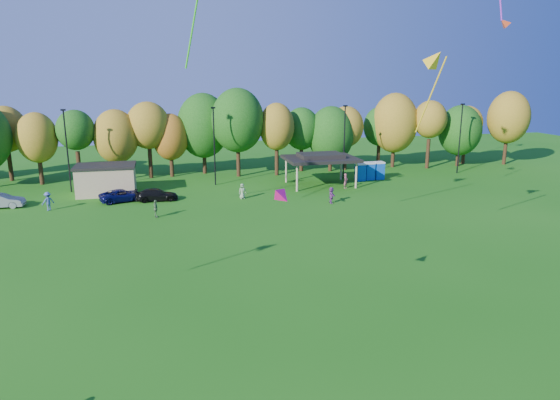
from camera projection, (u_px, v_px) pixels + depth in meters
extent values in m
plane|color=#19600F|center=(272.00, 385.00, 20.78)|extent=(160.00, 160.00, 0.00)
cylinder|color=black|center=(10.00, 165.00, 60.92)|extent=(0.50, 0.50, 3.79)
ellipsoid|color=olive|center=(5.00, 129.00, 59.86)|extent=(4.94, 4.94, 5.58)
cylinder|color=black|center=(41.00, 171.00, 58.84)|extent=(0.50, 0.50, 3.34)
ellipsoid|color=olive|center=(37.00, 138.00, 57.90)|extent=(4.61, 4.61, 5.88)
cylinder|color=black|center=(79.00, 167.00, 59.59)|extent=(0.50, 0.50, 3.82)
ellipsoid|color=#144C0F|center=(75.00, 130.00, 58.52)|extent=(4.43, 4.43, 4.73)
cylinder|color=black|center=(118.00, 167.00, 61.27)|extent=(0.50, 0.50, 3.25)
ellipsoid|color=olive|center=(116.00, 136.00, 60.35)|extent=(5.33, 5.33, 6.53)
cylinder|color=black|center=(150.00, 162.00, 62.58)|extent=(0.50, 0.50, 3.96)
ellipsoid|color=olive|center=(148.00, 125.00, 61.46)|extent=(5.31, 5.31, 5.82)
cylinder|color=black|center=(172.00, 165.00, 63.53)|extent=(0.50, 0.50, 3.05)
ellipsoid|color=#995914|center=(170.00, 137.00, 62.67)|extent=(4.54, 4.54, 5.87)
cylinder|color=black|center=(204.00, 159.00, 65.52)|extent=(0.50, 0.50, 3.77)
ellipsoid|color=#144C0F|center=(203.00, 126.00, 64.46)|extent=(6.69, 6.69, 8.35)
cylinder|color=black|center=(238.00, 160.00, 63.54)|extent=(0.50, 0.50, 4.28)
ellipsoid|color=#144C0F|center=(238.00, 120.00, 62.33)|extent=(6.64, 6.64, 8.01)
cylinder|color=black|center=(277.00, 161.00, 64.40)|extent=(0.50, 0.50, 3.76)
ellipsoid|color=olive|center=(277.00, 127.00, 63.34)|extent=(4.49, 4.49, 6.02)
cylinder|color=black|center=(301.00, 158.00, 67.24)|extent=(0.50, 0.50, 3.43)
ellipsoid|color=#144C0F|center=(302.00, 129.00, 66.27)|extent=(4.77, 4.77, 5.63)
cylinder|color=black|center=(330.00, 160.00, 67.34)|extent=(0.50, 0.50, 2.95)
ellipsoid|color=#144C0F|center=(331.00, 135.00, 66.51)|extent=(6.14, 6.14, 7.54)
cylinder|color=black|center=(345.00, 157.00, 68.22)|extent=(0.50, 0.50, 3.52)
ellipsoid|color=olive|center=(346.00, 127.00, 67.23)|extent=(4.78, 4.78, 5.53)
cylinder|color=black|center=(378.00, 154.00, 71.07)|extent=(0.50, 0.50, 3.39)
ellipsoid|color=#144C0F|center=(380.00, 126.00, 70.12)|extent=(4.54, 4.54, 5.46)
cylinder|color=black|center=(393.00, 154.00, 70.19)|extent=(0.50, 0.50, 3.72)
ellipsoid|color=olive|center=(395.00, 123.00, 69.14)|extent=(6.32, 6.32, 8.24)
cylinder|color=black|center=(428.00, 154.00, 69.26)|extent=(0.50, 0.50, 4.06)
ellipsoid|color=olive|center=(430.00, 119.00, 68.12)|extent=(4.50, 4.50, 5.13)
cylinder|color=black|center=(458.00, 155.00, 71.02)|extent=(0.50, 0.50, 3.05)
ellipsoid|color=#144C0F|center=(460.00, 130.00, 70.16)|extent=(5.97, 5.97, 7.05)
cylinder|color=black|center=(464.00, 152.00, 72.85)|extent=(0.50, 0.50, 3.55)
ellipsoid|color=olive|center=(466.00, 123.00, 71.85)|extent=(4.60, 4.60, 4.99)
cylinder|color=black|center=(505.00, 150.00, 72.29)|extent=(0.50, 0.50, 4.07)
ellipsoid|color=olive|center=(509.00, 117.00, 71.14)|extent=(5.83, 5.83, 7.42)
cylinder|color=black|center=(67.00, 152.00, 54.33)|extent=(0.16, 0.16, 9.00)
cube|color=black|center=(63.00, 110.00, 53.24)|extent=(0.50, 0.25, 0.18)
cylinder|color=black|center=(214.00, 147.00, 57.91)|extent=(0.16, 0.16, 9.00)
cube|color=black|center=(213.00, 108.00, 56.82)|extent=(0.50, 0.25, 0.18)
cylinder|color=black|center=(344.00, 143.00, 61.50)|extent=(0.16, 0.16, 9.00)
cube|color=black|center=(345.00, 106.00, 60.41)|extent=(0.50, 0.25, 0.18)
cylinder|color=black|center=(460.00, 139.00, 65.08)|extent=(0.16, 0.16, 9.00)
cube|color=black|center=(463.00, 104.00, 63.99)|extent=(0.50, 0.25, 0.18)
cube|color=tan|center=(106.00, 181.00, 54.06)|extent=(6.00, 4.00, 3.00)
cube|color=black|center=(105.00, 166.00, 53.67)|extent=(6.30, 4.30, 0.25)
cylinder|color=tan|center=(297.00, 178.00, 55.35)|extent=(0.24, 0.24, 3.00)
cylinder|color=tan|center=(356.00, 175.00, 56.91)|extent=(0.24, 0.24, 3.00)
cylinder|color=tan|center=(286.00, 170.00, 60.07)|extent=(0.24, 0.24, 3.00)
cylinder|color=tan|center=(341.00, 168.00, 61.64)|extent=(0.24, 0.24, 3.00)
cube|color=black|center=(321.00, 159.00, 58.09)|extent=(8.20, 6.20, 0.35)
cube|color=black|center=(321.00, 155.00, 58.00)|extent=(5.00, 3.50, 0.45)
cube|color=#0E4DB9|center=(360.00, 172.00, 61.25)|extent=(1.10, 1.10, 2.00)
cube|color=silver|center=(361.00, 164.00, 60.99)|extent=(1.15, 1.15, 0.18)
cube|color=#0E4DB9|center=(369.00, 172.00, 61.79)|extent=(1.10, 1.10, 2.00)
cube|color=silver|center=(370.00, 163.00, 61.53)|extent=(1.15, 1.15, 0.18)
cube|color=#0E4DB9|center=(379.00, 171.00, 62.13)|extent=(1.10, 1.10, 2.00)
cube|color=silver|center=(379.00, 162.00, 61.87)|extent=(1.15, 1.15, 0.18)
imported|color=gray|center=(1.00, 201.00, 48.54)|extent=(4.24, 1.59, 1.38)
imported|color=#0B0D44|center=(122.00, 195.00, 51.06)|extent=(4.96, 3.38, 1.26)
imported|color=black|center=(156.00, 195.00, 51.33)|extent=(4.33, 1.77, 1.25)
imported|color=#4E7044|center=(156.00, 209.00, 45.17)|extent=(0.41, 0.96, 1.63)
imported|color=#475B9D|center=(48.00, 201.00, 47.57)|extent=(1.34, 1.20, 1.80)
imported|color=#813888|center=(331.00, 195.00, 50.35)|extent=(0.66, 1.58, 1.65)
imported|color=#81A370|center=(242.00, 191.00, 52.16)|extent=(0.85, 0.61, 1.61)
imported|color=#A94F63|center=(346.00, 181.00, 57.05)|extent=(0.74, 0.72, 1.71)
cone|color=yellow|center=(435.00, 59.00, 32.05)|extent=(2.04, 2.17, 1.72)
cylinder|color=yellow|center=(431.00, 96.00, 31.23)|extent=(1.09, 1.55, 4.73)
cone|color=#BF3B16|center=(504.00, 23.00, 48.15)|extent=(1.67, 1.49, 1.37)
cylinder|color=#34D61C|center=(196.00, 6.00, 27.05)|extent=(1.46, 2.13, 6.61)
cone|color=#FF0E87|center=(279.00, 193.00, 22.14)|extent=(1.32, 1.32, 1.08)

